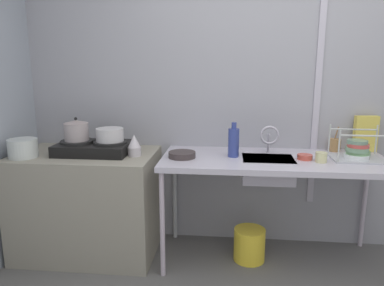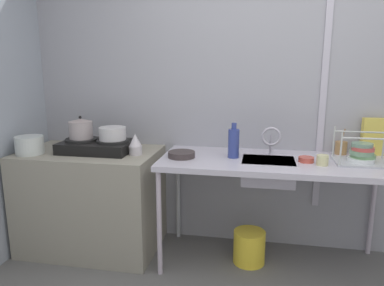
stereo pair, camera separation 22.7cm
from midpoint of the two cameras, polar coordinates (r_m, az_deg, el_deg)
name	(u,v)px [view 2 (the right image)]	position (r m, az deg, el deg)	size (l,w,h in m)	color
wall_back	(281,99)	(3.02, 16.09, 6.70)	(4.94, 0.10, 2.46)	#9A99A2
wall_metal_strip	(324,84)	(3.00, 22.32, 8.59)	(0.05, 0.01, 1.97)	#BAB5C5
counter_concrete	(92,200)	(3.08, -13.55, -8.78)	(1.08, 0.68, 0.83)	gray
counter_sink	(274,167)	(2.72, 15.26, -3.72)	(1.66, 0.68, 0.83)	#BAB5C5
stove	(97,146)	(2.92, -12.67, -0.44)	(0.55, 0.37, 0.10)	black
pot_on_left_burner	(81,129)	(2.95, -15.16, 2.21)	(0.19, 0.19, 0.18)	#A59899
pot_on_right_burner	(112,133)	(2.85, -10.31, 1.49)	(0.21, 0.21, 0.10)	silver
pot_beside_stove	(29,145)	(2.99, -22.46, -0.33)	(0.21, 0.21, 0.14)	silver
percolator	(135,145)	(2.76, -6.68, -0.26)	(0.10, 0.10, 0.16)	silver
sink_basin	(268,171)	(2.71, 14.33, -4.39)	(0.38, 0.29, 0.17)	#BAB5C5
faucet	(271,138)	(2.78, 14.76, 0.80)	(0.14, 0.08, 0.22)	#BAB5C5
frying_pan	(182,154)	(2.67, 0.75, -1.86)	(0.20, 0.20, 0.04)	#3A3131
dish_rack	(362,155)	(2.81, 27.50, -1.71)	(0.36, 0.27, 0.24)	#B5B9B5
cup_by_rack	(322,160)	(2.66, 22.33, -2.56)	(0.08, 0.08, 0.07)	beige
small_bowl_on_drainboard	(306,159)	(2.71, 19.99, -2.50)	(0.11, 0.11, 0.04)	#BE4B3E
bottle_by_sink	(234,143)	(2.68, 9.05, 0.02)	(0.08, 0.08, 0.26)	#313F88
cereal_box	(374,137)	(3.11, 28.83, 0.87)	(0.18, 0.05, 0.29)	#DDC750
utensil_jar	(341,148)	(3.04, 24.58, -0.69)	(0.09, 0.09, 0.20)	#A37948
bucket_on_floor	(249,247)	(2.93, 11.36, -15.91)	(0.24, 0.24, 0.26)	yellow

